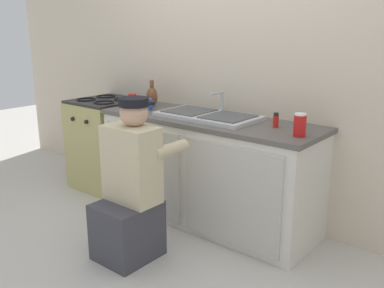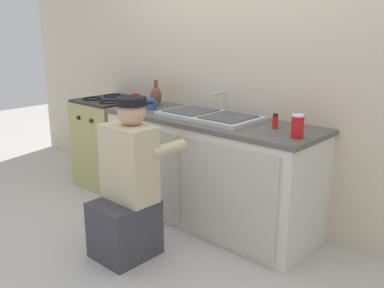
{
  "view_description": "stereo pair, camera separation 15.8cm",
  "coord_description": "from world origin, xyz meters",
  "px_view_note": "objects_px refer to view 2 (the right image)",
  "views": [
    {
      "loc": [
        1.98,
        -2.32,
        1.55
      ],
      "look_at": [
        0.0,
        0.1,
        0.69
      ],
      "focal_mm": 40.0,
      "sensor_mm": 36.0,
      "label": 1
    },
    {
      "loc": [
        2.1,
        -2.22,
        1.55
      ],
      "look_at": [
        0.0,
        0.1,
        0.69
      ],
      "focal_mm": 40.0,
      "sensor_mm": 36.0,
      "label": 2
    }
  ],
  "objects_px": {
    "sink_double_basin": "(209,115)",
    "condiment_jar": "(136,101)",
    "plumber_person": "(128,192)",
    "spice_bottle_red": "(275,121)",
    "soda_cup_red": "(298,126)",
    "stove_range": "(113,142)",
    "coffee_mug": "(151,104)",
    "vase_decorative": "(156,96)"
  },
  "relations": [
    {
      "from": "sink_double_basin",
      "to": "stove_range",
      "type": "relative_size",
      "value": 0.9
    },
    {
      "from": "sink_double_basin",
      "to": "spice_bottle_red",
      "type": "relative_size",
      "value": 7.62
    },
    {
      "from": "sink_double_basin",
      "to": "plumber_person",
      "type": "xyz_separation_m",
      "value": [
        -0.06,
        -0.8,
        -0.42
      ]
    },
    {
      "from": "plumber_person",
      "to": "spice_bottle_red",
      "type": "height_order",
      "value": "plumber_person"
    },
    {
      "from": "vase_decorative",
      "to": "spice_bottle_red",
      "type": "relative_size",
      "value": 2.19
    },
    {
      "from": "sink_double_basin",
      "to": "soda_cup_red",
      "type": "xyz_separation_m",
      "value": [
        0.82,
        -0.1,
        0.06
      ]
    },
    {
      "from": "condiment_jar",
      "to": "soda_cup_red",
      "type": "distance_m",
      "value": 1.56
    },
    {
      "from": "coffee_mug",
      "to": "stove_range",
      "type": "bearing_deg",
      "value": 174.49
    },
    {
      "from": "sink_double_basin",
      "to": "vase_decorative",
      "type": "bearing_deg",
      "value": 172.94
    },
    {
      "from": "stove_range",
      "to": "soda_cup_red",
      "type": "bearing_deg",
      "value": -2.71
    },
    {
      "from": "sink_double_basin",
      "to": "stove_range",
      "type": "xyz_separation_m",
      "value": [
        -1.25,
        -0.0,
        -0.44
      ]
    },
    {
      "from": "stove_range",
      "to": "plumber_person",
      "type": "relative_size",
      "value": 0.8
    },
    {
      "from": "condiment_jar",
      "to": "coffee_mug",
      "type": "height_order",
      "value": "condiment_jar"
    },
    {
      "from": "sink_double_basin",
      "to": "condiment_jar",
      "type": "distance_m",
      "value": 0.75
    },
    {
      "from": "vase_decorative",
      "to": "spice_bottle_red",
      "type": "height_order",
      "value": "vase_decorative"
    },
    {
      "from": "condiment_jar",
      "to": "spice_bottle_red",
      "type": "bearing_deg",
      "value": 6.13
    },
    {
      "from": "stove_range",
      "to": "condiment_jar",
      "type": "distance_m",
      "value": 0.71
    },
    {
      "from": "sink_double_basin",
      "to": "coffee_mug",
      "type": "height_order",
      "value": "sink_double_basin"
    },
    {
      "from": "condiment_jar",
      "to": "coffee_mug",
      "type": "distance_m",
      "value": 0.15
    },
    {
      "from": "vase_decorative",
      "to": "coffee_mug",
      "type": "relative_size",
      "value": 1.83
    },
    {
      "from": "sink_double_basin",
      "to": "plumber_person",
      "type": "bearing_deg",
      "value": -93.97
    },
    {
      "from": "condiment_jar",
      "to": "vase_decorative",
      "type": "distance_m",
      "value": 0.2
    },
    {
      "from": "coffee_mug",
      "to": "soda_cup_red",
      "type": "bearing_deg",
      "value": -1.42
    },
    {
      "from": "condiment_jar",
      "to": "sink_double_basin",
      "type": "bearing_deg",
      "value": 8.31
    },
    {
      "from": "sink_double_basin",
      "to": "spice_bottle_red",
      "type": "xyz_separation_m",
      "value": [
        0.57,
        0.03,
        0.03
      ]
    },
    {
      "from": "condiment_jar",
      "to": "coffee_mug",
      "type": "bearing_deg",
      "value": 16.65
    },
    {
      "from": "condiment_jar",
      "to": "vase_decorative",
      "type": "xyz_separation_m",
      "value": [
        0.05,
        0.2,
        0.03
      ]
    },
    {
      "from": "sink_double_basin",
      "to": "soda_cup_red",
      "type": "relative_size",
      "value": 5.26
    },
    {
      "from": "plumber_person",
      "to": "vase_decorative",
      "type": "height_order",
      "value": "plumber_person"
    },
    {
      "from": "stove_range",
      "to": "coffee_mug",
      "type": "xyz_separation_m",
      "value": [
        0.65,
        -0.06,
        0.47
      ]
    },
    {
      "from": "sink_double_basin",
      "to": "condiment_jar",
      "type": "relative_size",
      "value": 6.25
    },
    {
      "from": "condiment_jar",
      "to": "vase_decorative",
      "type": "relative_size",
      "value": 0.56
    },
    {
      "from": "coffee_mug",
      "to": "spice_bottle_red",
      "type": "distance_m",
      "value": 1.17
    },
    {
      "from": "plumber_person",
      "to": "condiment_jar",
      "type": "distance_m",
      "value": 1.08
    },
    {
      "from": "plumber_person",
      "to": "condiment_jar",
      "type": "relative_size",
      "value": 8.63
    },
    {
      "from": "stove_range",
      "to": "condiment_jar",
      "type": "xyz_separation_m",
      "value": [
        0.5,
        -0.11,
        0.49
      ]
    },
    {
      "from": "sink_double_basin",
      "to": "soda_cup_red",
      "type": "height_order",
      "value": "sink_double_basin"
    },
    {
      "from": "stove_range",
      "to": "condiment_jar",
      "type": "bearing_deg",
      "value": -12.0
    },
    {
      "from": "spice_bottle_red",
      "to": "plumber_person",
      "type": "bearing_deg",
      "value": -127.16
    },
    {
      "from": "plumber_person",
      "to": "spice_bottle_red",
      "type": "xyz_separation_m",
      "value": [
        0.63,
        0.83,
        0.45
      ]
    },
    {
      "from": "sink_double_basin",
      "to": "condiment_jar",
      "type": "xyz_separation_m",
      "value": [
        -0.75,
        -0.11,
        0.05
      ]
    },
    {
      "from": "sink_double_basin",
      "to": "coffee_mug",
      "type": "distance_m",
      "value": 0.6
    }
  ]
}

